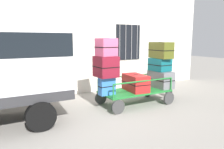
% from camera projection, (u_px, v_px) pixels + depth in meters
% --- Properties ---
extents(ground_plane, '(40.00, 40.00, 0.00)m').
position_uv_depth(ground_plane, '(119.00, 111.00, 6.45)').
color(ground_plane, gray).
extents(building_wall, '(12.00, 0.38, 5.00)m').
position_uv_depth(building_wall, '(84.00, 30.00, 8.40)').
color(building_wall, silver).
rests_on(building_wall, ground).
extents(luggage_cart, '(2.36, 1.19, 0.46)m').
position_uv_depth(luggage_cart, '(135.00, 93.00, 7.04)').
color(luggage_cart, '#1E722D').
rests_on(luggage_cart, ground).
extents(cart_railing, '(2.24, 1.05, 0.43)m').
position_uv_depth(cart_railing, '(135.00, 80.00, 6.97)').
color(cart_railing, '#1E722D').
rests_on(cart_railing, luggage_cart).
extents(suitcase_left_bottom, '(0.51, 0.27, 0.54)m').
position_uv_depth(suitcase_left_bottom, '(107.00, 86.00, 6.44)').
color(suitcase_left_bottom, '#3372C6').
rests_on(suitcase_left_bottom, luggage_cart).
extents(suitcase_left_middle, '(0.61, 0.68, 0.63)m').
position_uv_depth(suitcase_left_middle, '(106.00, 67.00, 6.40)').
color(suitcase_left_middle, maroon).
rests_on(suitcase_left_middle, suitcase_left_bottom).
extents(suitcase_left_top, '(0.55, 0.55, 0.53)m').
position_uv_depth(suitcase_left_top, '(106.00, 47.00, 6.29)').
color(suitcase_left_top, '#CC4C72').
rests_on(suitcase_left_top, suitcase_left_middle).
extents(suitcase_midleft_bottom, '(0.63, 1.01, 0.54)m').
position_uv_depth(suitcase_midleft_bottom, '(135.00, 83.00, 6.97)').
color(suitcase_midleft_bottom, '#B21E1E').
rests_on(suitcase_midleft_bottom, luggage_cart).
extents(suitcase_center_bottom, '(0.53, 0.89, 0.58)m').
position_uv_depth(suitcase_center_bottom, '(161.00, 79.00, 7.46)').
color(suitcase_center_bottom, slate).
rests_on(suitcase_center_bottom, luggage_cart).
extents(suitcase_center_middle, '(0.60, 0.71, 0.44)m').
position_uv_depth(suitcase_center_middle, '(160.00, 65.00, 7.44)').
color(suitcase_center_middle, '#0F5960').
rests_on(suitcase_center_middle, suitcase_center_bottom).
extents(suitcase_center_top, '(0.49, 0.92, 0.56)m').
position_uv_depth(suitcase_center_top, '(161.00, 50.00, 7.33)').
color(suitcase_center_top, '#4C5119').
rests_on(suitcase_center_top, suitcase_center_middle).
extents(backpack, '(0.27, 0.22, 0.44)m').
position_uv_depth(backpack, '(169.00, 91.00, 8.01)').
color(backpack, black).
rests_on(backpack, ground).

